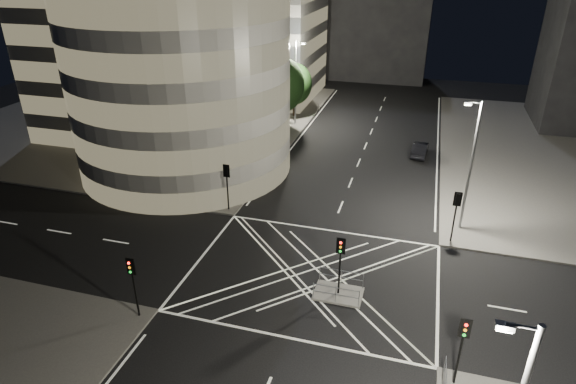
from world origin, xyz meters
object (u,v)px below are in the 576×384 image
(traffic_signal_island, at_px, (340,256))
(street_lamp_left_far, at_px, (296,80))
(traffic_signal_nl, at_px, (133,276))
(traffic_signal_fr, at_px, (456,208))
(street_lamp_right_far, at_px, (470,163))
(traffic_signal_fl, at_px, (227,179))
(traffic_signal_nr, at_px, (463,340))
(sedan, at_px, (420,149))
(central_island, at_px, (338,294))
(street_lamp_left_near, at_px, (242,127))

(traffic_signal_island, distance_m, street_lamp_left_far, 33.61)
(traffic_signal_nl, bearing_deg, street_lamp_left_far, 90.99)
(traffic_signal_fr, xyz_separation_m, street_lamp_right_far, (0.64, 2.20, 2.63))
(traffic_signal_fl, distance_m, traffic_signal_island, 13.62)
(traffic_signal_nr, relative_size, sedan, 0.94)
(traffic_signal_nr, bearing_deg, street_lamp_right_far, 87.70)
(street_lamp_left_far, height_order, street_lamp_right_far, same)
(traffic_signal_fr, xyz_separation_m, sedan, (-2.95, 17.00, -2.21))
(traffic_signal_fl, bearing_deg, street_lamp_left_far, 91.57)
(traffic_signal_fl, distance_m, traffic_signal_fr, 17.60)
(traffic_signal_nl, height_order, traffic_signal_nr, same)
(traffic_signal_nl, xyz_separation_m, traffic_signal_island, (10.80, 5.30, 0.00))
(street_lamp_left_far, distance_m, sedan, 17.19)
(central_island, relative_size, street_lamp_right_far, 0.30)
(traffic_signal_fl, distance_m, traffic_signal_nr, 22.24)
(central_island, height_order, sedan, sedan)
(traffic_signal_fl, height_order, street_lamp_left_far, street_lamp_left_far)
(traffic_signal_fl, xyz_separation_m, street_lamp_right_far, (18.24, 2.20, 2.63))
(traffic_signal_nl, distance_m, traffic_signal_island, 12.03)
(street_lamp_left_near, distance_m, sedan, 19.90)
(traffic_signal_fr, bearing_deg, traffic_signal_fl, 180.00)
(traffic_signal_fr, bearing_deg, traffic_signal_island, -129.33)
(central_island, bearing_deg, street_lamp_right_far, 54.70)
(central_island, xyz_separation_m, sedan, (3.85, 25.30, 0.63))
(traffic_signal_fr, bearing_deg, traffic_signal_nl, -142.31)
(traffic_signal_fl, bearing_deg, traffic_signal_fr, 0.00)
(street_lamp_right_far, bearing_deg, traffic_signal_fr, -106.11)
(central_island, height_order, street_lamp_left_far, street_lamp_left_far)
(traffic_signal_nl, height_order, traffic_signal_island, same)
(traffic_signal_nl, xyz_separation_m, traffic_signal_fr, (17.60, 13.60, 0.00))
(central_island, height_order, traffic_signal_fr, traffic_signal_fr)
(traffic_signal_nr, xyz_separation_m, street_lamp_right_far, (0.64, 15.80, 2.63))
(street_lamp_left_far, bearing_deg, street_lamp_right_far, -48.06)
(traffic_signal_island, height_order, street_lamp_left_near, street_lamp_left_near)
(traffic_signal_nl, height_order, street_lamp_left_far, street_lamp_left_far)
(traffic_signal_fl, bearing_deg, street_lamp_left_near, 96.97)
(traffic_signal_nl, distance_m, street_lamp_right_far, 24.27)
(traffic_signal_island, distance_m, sedan, 25.68)
(traffic_signal_nl, height_order, traffic_signal_fr, same)
(street_lamp_left_near, distance_m, street_lamp_left_far, 18.00)
(street_lamp_left_far, bearing_deg, central_island, -70.05)
(street_lamp_left_far, xyz_separation_m, sedan, (15.28, -6.20, -4.84))
(traffic_signal_nr, relative_size, street_lamp_right_far, 0.40)
(traffic_signal_fl, relative_size, traffic_signal_island, 1.00)
(traffic_signal_fr, height_order, sedan, traffic_signal_fr)
(traffic_signal_nl, bearing_deg, sedan, 64.42)
(central_island, bearing_deg, street_lamp_left_far, 109.95)
(traffic_signal_island, relative_size, street_lamp_left_near, 0.40)
(traffic_signal_nl, bearing_deg, central_island, 26.14)
(street_lamp_left_near, bearing_deg, central_island, -49.73)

